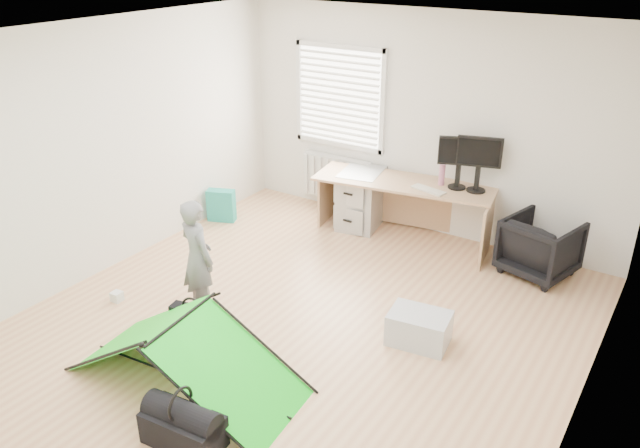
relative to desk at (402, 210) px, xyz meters
The scene contains 18 objects.
ground 2.38m from the desk, 88.58° to the right, with size 5.50×5.50×0.00m, color tan.
back_wall 1.06m from the desk, 81.63° to the left, with size 5.00×0.02×2.70m, color silver.
window 1.68m from the desk, 162.70° to the left, with size 1.20×0.06×1.20m, color silver.
radiator 1.19m from the desk, 164.54° to the left, with size 1.00×0.12×0.60m, color silver.
desk is the anchor object (origin of this frame).
filing_cabinet 0.60m from the desk, behind, with size 0.48×0.64×0.75m, color #A6AAAC.
monitor_left 0.87m from the desk, 13.34° to the left, with size 0.48×0.10×0.46m, color black.
monitor_right 1.05m from the desk, 11.48° to the left, with size 0.50×0.11×0.48m, color black.
keyboard 0.54m from the desk, 17.49° to the right, with size 0.41×0.14×0.02m, color beige.
thermos 0.66m from the desk, 18.87° to the left, with size 0.07×0.07×0.25m, color #B96787.
office_chair 1.68m from the desk, ahead, with size 0.70×0.72×0.66m, color black.
person 2.79m from the desk, 109.27° to the right, with size 0.44×0.29×1.21m, color slate.
kite 3.51m from the desk, 94.43° to the right, with size 2.02×0.88×0.63m, color #14DC1D, non-canonical shape.
storage_crate 2.24m from the desk, 59.72° to the right, with size 0.55×0.38×0.31m, color #B8BAC1.
tote_bag 2.37m from the desk, 159.35° to the right, with size 0.36×0.16×0.42m, color teal.
laptop_bag 3.08m from the desk, 102.35° to the right, with size 0.44×0.13×0.33m, color black.
white_box 3.47m from the desk, 121.16° to the right, with size 0.10×0.10×0.10m, color silver.
duffel_bag 4.05m from the desk, 87.02° to the right, with size 0.60×0.31×0.26m, color black.
Camera 1 is at (2.91, -4.09, 3.43)m, focal length 35.00 mm.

